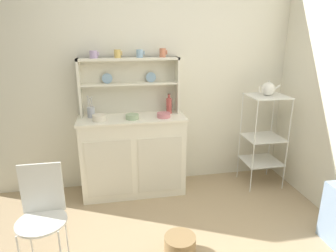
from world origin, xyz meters
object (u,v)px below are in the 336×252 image
(bowl_mixing_large, at_px, (99,118))
(bakers_rack, at_px, (264,131))
(wire_chair, at_px, (42,209))
(utensil_jar, at_px, (91,112))
(hutch_shelf_unit, at_px, (129,81))
(hutch_cabinet, at_px, (133,154))
(porcelain_teapot, at_px, (268,89))
(floor_basket, at_px, (180,245))
(cup_lilac_0, at_px, (94,54))
(jam_bottle, at_px, (169,105))

(bowl_mixing_large, bearing_deg, bakers_rack, -0.70)
(wire_chair, xyz_separation_m, utensil_jar, (0.32, 1.13, 0.43))
(hutch_shelf_unit, relative_size, bakers_rack, 0.99)
(hutch_cabinet, distance_m, bowl_mixing_large, 0.58)
(bowl_mixing_large, bearing_deg, porcelain_teapot, -0.70)
(floor_basket, xyz_separation_m, porcelain_teapot, (1.22, 1.00, 1.09))
(hutch_cabinet, xyz_separation_m, utensil_jar, (-0.43, 0.08, 0.49))
(floor_basket, height_order, bowl_mixing_large, bowl_mixing_large)
(wire_chair, distance_m, cup_lilac_0, 1.61)
(jam_bottle, distance_m, utensil_jar, 0.85)
(wire_chair, distance_m, porcelain_teapot, 2.54)
(wire_chair, xyz_separation_m, jam_bottle, (1.18, 1.14, 0.47))
(bakers_rack, xyz_separation_m, porcelain_teapot, (-0.00, -0.00, 0.50))
(hutch_shelf_unit, distance_m, bowl_mixing_large, 0.53)
(wire_chair, bearing_deg, bakers_rack, 56.82)
(bakers_rack, relative_size, cup_lilac_0, 11.35)
(floor_basket, bearing_deg, utensil_jar, 121.40)
(bakers_rack, height_order, jam_bottle, jam_bottle)
(wire_chair, height_order, cup_lilac_0, cup_lilac_0)
(hutch_shelf_unit, height_order, wire_chair, hutch_shelf_unit)
(cup_lilac_0, xyz_separation_m, utensil_jar, (-0.07, -0.04, -0.60))
(bowl_mixing_large, height_order, jam_bottle, jam_bottle)
(hutch_shelf_unit, bearing_deg, bakers_rack, -9.72)
(hutch_shelf_unit, xyz_separation_m, floor_basket, (0.29, -1.26, -1.18))
(wire_chair, bearing_deg, floor_basket, 31.56)
(hutch_shelf_unit, relative_size, jam_bottle, 4.75)
(hutch_cabinet, distance_m, hutch_shelf_unit, 0.82)
(utensil_jar, bearing_deg, bakers_rack, -5.11)
(bakers_rack, xyz_separation_m, wire_chair, (-2.26, -0.95, -0.15))
(utensil_jar, bearing_deg, floor_basket, -58.60)
(wire_chair, height_order, floor_basket, wire_chair)
(hutch_shelf_unit, relative_size, wire_chair, 1.27)
(hutch_cabinet, distance_m, utensil_jar, 0.66)
(bakers_rack, distance_m, floor_basket, 1.69)
(jam_bottle, bearing_deg, utensil_jar, -179.40)
(hutch_shelf_unit, distance_m, floor_basket, 1.75)
(hutch_shelf_unit, distance_m, bakers_rack, 1.65)
(cup_lilac_0, height_order, porcelain_teapot, cup_lilac_0)
(wire_chair, height_order, bowl_mixing_large, bowl_mixing_large)
(bakers_rack, height_order, cup_lilac_0, cup_lilac_0)
(wire_chair, bearing_deg, hutch_cabinet, 88.43)
(floor_basket, bearing_deg, porcelain_teapot, 39.18)
(jam_bottle, distance_m, porcelain_teapot, 1.12)
(hutch_shelf_unit, relative_size, floor_basket, 4.08)
(hutch_cabinet, bearing_deg, wire_chair, -125.56)
(bakers_rack, bearing_deg, hutch_shelf_unit, 170.28)
(hutch_cabinet, height_order, floor_basket, hutch_cabinet)
(bakers_rack, height_order, floor_basket, bakers_rack)
(wire_chair, xyz_separation_m, cup_lilac_0, (0.39, 1.17, 1.03))
(bowl_mixing_large, bearing_deg, floor_basket, -58.50)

